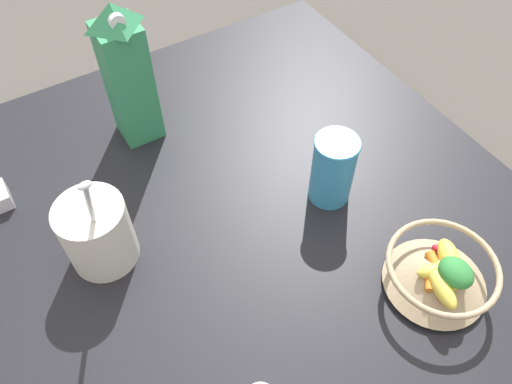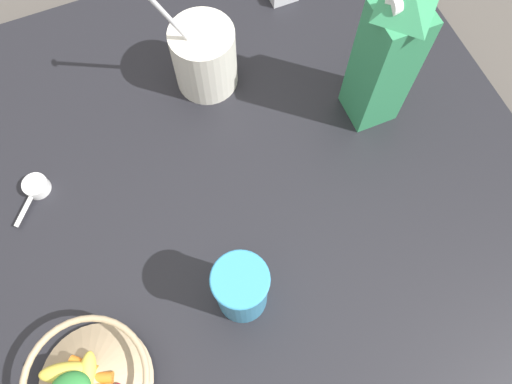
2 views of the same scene
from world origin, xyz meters
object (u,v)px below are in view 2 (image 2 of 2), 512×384
object	(u,v)px
milk_carton	(386,58)
yogurt_tub	(204,55)
fruit_bowl	(89,382)
drinking_cup	(241,289)

from	to	relation	value
milk_carton	yogurt_tub	bearing A→B (deg)	-124.51
milk_carton	yogurt_tub	xyz separation A→B (m)	(-0.17, -0.25, -0.08)
fruit_bowl	yogurt_tub	size ratio (longest dim) A/B	0.66
milk_carton	yogurt_tub	distance (m)	0.31
fruit_bowl	milk_carton	distance (m)	0.66
milk_carton	drinking_cup	size ratio (longest dim) A/B	2.08
fruit_bowl	milk_carton	bearing A→B (deg)	114.60
fruit_bowl	yogurt_tub	distance (m)	0.56
yogurt_tub	drinking_cup	xyz separation A→B (m)	(0.41, -0.09, 0.00)
fruit_bowl	drinking_cup	xyz separation A→B (m)	(-0.03, 0.25, 0.03)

